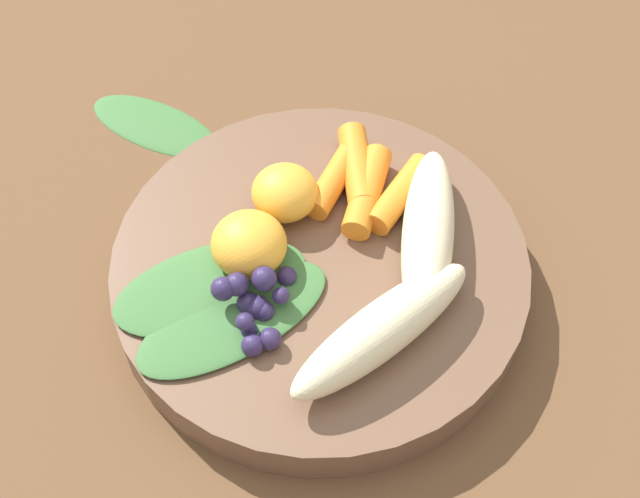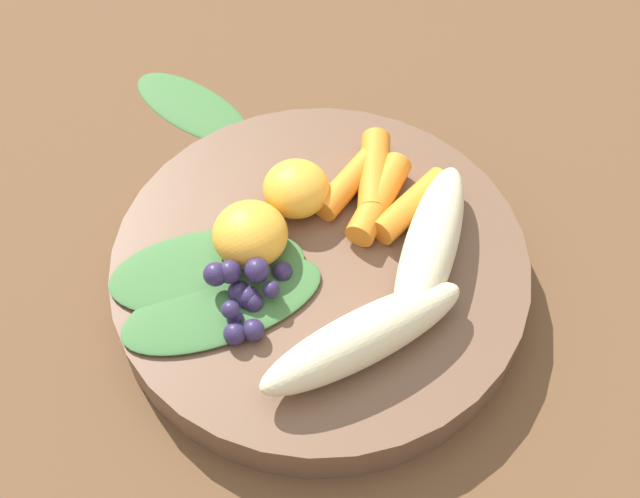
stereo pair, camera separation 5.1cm
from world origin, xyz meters
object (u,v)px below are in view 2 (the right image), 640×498
orange_segment_near (250,234)px  banana_peeled_left (430,248)px  kale_leaf_stray (190,106)px  banana_peeled_right (363,337)px  bowl (320,272)px

orange_segment_near → banana_peeled_left: bearing=-126.0°
kale_leaf_stray → banana_peeled_right: bearing=157.1°
banana_peeled_left → bowl: bearing=104.1°
orange_segment_near → kale_leaf_stray: orange_segment_near is taller
banana_peeled_right → orange_segment_near: 0.09m
bowl → banana_peeled_left: size_ratio=1.98×
banana_peeled_right → kale_leaf_stray: banana_peeled_right is taller
bowl → banana_peeled_right: banana_peeled_right is taller
banana_peeled_right → banana_peeled_left: bearing=25.3°
banana_peeled_left → orange_segment_near: 0.11m
banana_peeled_left → orange_segment_near: (0.06, 0.09, 0.00)m
banana_peeled_left → kale_leaf_stray: banana_peeled_left is taller
bowl → kale_leaf_stray: bearing=0.5°
orange_segment_near → kale_leaf_stray: bearing=-11.1°
kale_leaf_stray → orange_segment_near: bearing=148.4°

